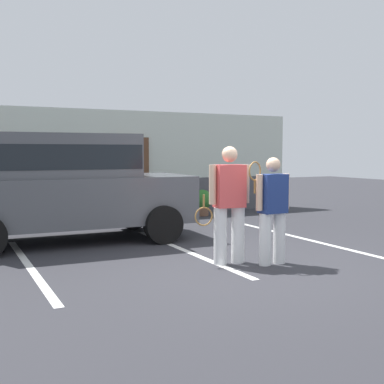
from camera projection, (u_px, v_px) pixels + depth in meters
ground_plane at (246, 267)px, 7.31m from camera, size 40.00×40.00×0.00m
parking_stripe_0 at (29, 266)px, 7.34m from camera, size 0.12×4.40×0.01m
parking_stripe_1 at (185, 250)px, 8.51m from camera, size 0.12×4.40×0.01m
parking_stripe_2 at (303, 238)px, 9.68m from camera, size 0.12×4.40×0.01m
house_frontage at (114, 167)px, 12.90m from camera, size 10.80×0.40×2.81m
parked_suv at (63, 182)px, 9.24m from camera, size 4.66×2.30×2.05m
tennis_player_man at (229, 203)px, 7.46m from camera, size 0.91×0.32×1.80m
tennis_player_woman at (272, 209)px, 7.41m from camera, size 0.75×0.27×1.64m
potted_plant_by_porch at (202, 201)px, 13.11m from camera, size 0.54×0.54×0.71m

